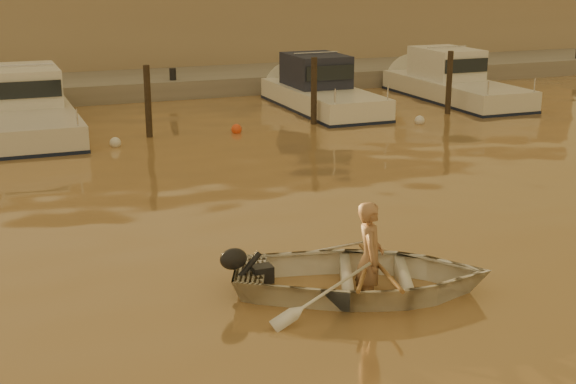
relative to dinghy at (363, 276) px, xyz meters
name	(u,v)px	position (x,y,z in m)	size (l,w,h in m)	color
ground_plane	(396,349)	(-0.41, -1.77, -0.27)	(160.00, 160.00, 0.00)	olive
dinghy	(363,276)	(0.00, 0.00, 0.00)	(2.70, 3.79, 0.78)	white
person	(370,258)	(0.09, -0.04, 0.28)	(0.62, 0.41, 1.70)	#A17350
outboard_motor	(261,274)	(-1.38, 0.58, 0.01)	(0.90, 0.40, 0.70)	black
oar_port	(380,266)	(0.23, -0.10, 0.15)	(0.06, 0.06, 2.10)	brown
oar_starboard	(366,266)	(0.05, -0.02, 0.15)	(0.06, 0.06, 2.10)	brown
moored_boat_2	(28,109)	(-3.67, 14.23, 0.35)	(2.43, 8.09, 1.75)	silver
moored_boat_4	(323,90)	(5.66, 14.23, 0.35)	(2.18, 6.76, 1.75)	white
moored_boat_5	(455,82)	(10.77, 14.23, 0.35)	(2.21, 7.44, 1.75)	silver
piling_2	(148,105)	(-0.61, 12.03, 0.63)	(0.18, 0.18, 2.20)	#2D2319
piling_3	(314,94)	(4.39, 12.03, 0.63)	(0.18, 0.18, 2.20)	#2D2319
piling_4	(449,86)	(9.09, 12.03, 0.63)	(0.18, 0.18, 2.20)	#2D2319
fender_c	(115,143)	(-1.71, 11.15, -0.17)	(0.30, 0.30, 0.30)	silver
fender_d	(237,129)	(1.83, 11.68, -0.17)	(0.30, 0.30, 0.30)	#EA4A1B
fender_e	(420,120)	(7.39, 10.90, -0.17)	(0.30, 0.30, 0.30)	silver
quay	(110,91)	(-0.41, 19.73, -0.12)	(52.00, 4.00, 1.00)	gray
waterfront_building	(85,19)	(-0.41, 25.23, 2.13)	(46.00, 7.00, 4.80)	#9E8466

